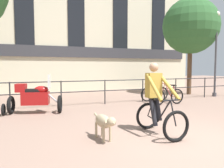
# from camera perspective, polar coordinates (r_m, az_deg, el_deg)

# --- Properties ---
(ground_plane) EXTENTS (60.00, 60.00, 0.00)m
(ground_plane) POSITION_cam_1_polar(r_m,az_deg,el_deg) (5.12, 18.98, -13.91)
(ground_plane) COLOR #8E7060
(canal_railing) EXTENTS (15.05, 0.05, 1.05)m
(canal_railing) POSITION_cam_1_polar(r_m,az_deg,el_deg) (9.47, -1.86, -0.97)
(canal_railing) COLOR #232326
(canal_railing) RESTS_ON ground_plane
(building_facade) EXTENTS (18.00, 0.72, 8.52)m
(building_facade) POSITION_cam_1_polar(r_m,az_deg,el_deg) (15.24, -9.56, 14.32)
(building_facade) COLOR beige
(building_facade) RESTS_ON ground_plane
(cyclist_with_bike) EXTENTS (0.71, 1.19, 1.70)m
(cyclist_with_bike) POSITION_cam_1_polar(r_m,az_deg,el_deg) (5.34, 11.78, -4.58)
(cyclist_with_bike) COLOR black
(cyclist_with_bike) RESTS_ON ground_plane
(dog) EXTENTS (0.30, 1.01, 0.58)m
(dog) POSITION_cam_1_polar(r_m,az_deg,el_deg) (4.79, -2.06, -9.91)
(dog) COLOR tan
(dog) RESTS_ON ground_plane
(parked_motorcycle) EXTENTS (1.84, 1.04, 1.35)m
(parked_motorcycle) POSITION_cam_1_polar(r_m,az_deg,el_deg) (7.95, -19.45, -3.30)
(parked_motorcycle) COLOR black
(parked_motorcycle) RESTS_ON ground_plane
(parked_bicycle_near_lamp) EXTENTS (0.77, 1.17, 0.86)m
(parked_bicycle_near_lamp) POSITION_cam_1_polar(r_m,az_deg,el_deg) (9.80, 10.54, -2.92)
(parked_bicycle_near_lamp) COLOR black
(parked_bicycle_near_lamp) RESTS_ON ground_plane
(parked_bicycle_mid_left) EXTENTS (0.71, 1.14, 0.86)m
(parked_bicycle_mid_left) POSITION_cam_1_polar(r_m,az_deg,el_deg) (10.30, 14.76, -2.64)
(parked_bicycle_mid_left) COLOR black
(parked_bicycle_mid_left) RESTS_ON ground_plane
(street_lamp) EXTENTS (0.28, 0.28, 4.59)m
(street_lamp) POSITION_cam_1_polar(r_m,az_deg,el_deg) (13.21, 25.52, 8.19)
(street_lamp) COLOR #424247
(street_lamp) RESTS_ON ground_plane
(tree_canalside_right) EXTENTS (3.23, 3.23, 5.62)m
(tree_canalside_right) POSITION_cam_1_polar(r_m,az_deg,el_deg) (13.95, 19.84, 13.99)
(tree_canalside_right) COLOR brown
(tree_canalside_right) RESTS_ON ground_plane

